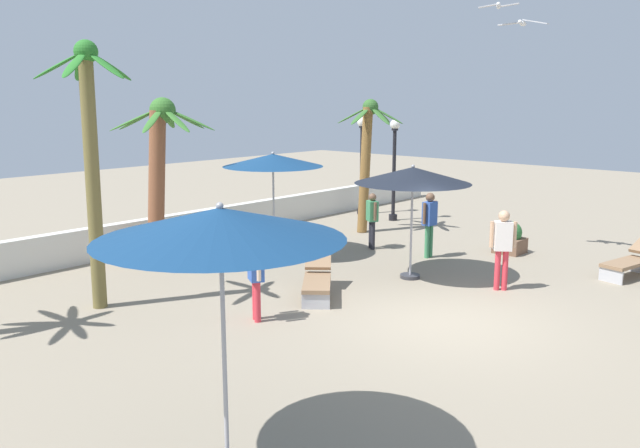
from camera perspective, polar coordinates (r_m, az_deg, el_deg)
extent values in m
plane|color=gray|center=(12.24, 11.02, -8.33)|extent=(56.00, 56.00, 0.00)
cube|color=silver|center=(18.14, -13.72, -0.66)|extent=(25.20, 0.30, 0.86)
cylinder|color=#A5A5AD|center=(7.09, -8.50, -11.48)|extent=(0.05, 0.05, 2.65)
cone|color=navy|center=(6.67, -8.85, 0.03)|extent=(2.62, 2.62, 0.33)
sphere|color=#99999E|center=(6.64, -8.90, 1.59)|extent=(0.08, 0.08, 0.08)
cylinder|color=#333338|center=(16.75, -4.08, -2.70)|extent=(0.53, 0.53, 0.08)
cylinder|color=#A5A5AD|center=(16.52, -4.14, 1.18)|extent=(0.05, 0.05, 2.38)
cone|color=navy|center=(16.34, -4.20, 5.68)|extent=(2.56, 2.56, 0.32)
sphere|color=#99999E|center=(16.33, -4.21, 6.29)|extent=(0.08, 0.08, 0.08)
cylinder|color=#333338|center=(14.83, 8.00, -4.61)|extent=(0.45, 0.45, 0.08)
cylinder|color=#A5A5AD|center=(14.58, 8.11, -0.55)|extent=(0.05, 0.05, 2.23)
cone|color=black|center=(14.38, 8.24, 4.31)|extent=(2.59, 2.59, 0.36)
sphere|color=#99999E|center=(14.36, 8.27, 5.09)|extent=(0.08, 0.08, 0.08)
cylinder|color=olive|center=(12.92, -19.52, 3.37)|extent=(0.31, 0.27, 4.87)
sphere|color=#287226|center=(12.86, -20.08, 14.19)|extent=(0.44, 0.44, 0.44)
ellipsoid|color=#287226|center=(13.12, -18.08, 13.12)|extent=(0.91, 0.24, 0.54)
ellipsoid|color=#287226|center=(13.34, -20.45, 12.93)|extent=(0.45, 0.92, 0.54)
ellipsoid|color=#287226|center=(12.91, -22.27, 12.89)|extent=(0.86, 0.67, 0.54)
ellipsoid|color=#287226|center=(12.40, -21.00, 13.08)|extent=(0.85, 0.70, 0.54)
ellipsoid|color=#287226|center=(12.47, -18.49, 13.23)|extent=(0.37, 0.93, 0.54)
cylinder|color=brown|center=(19.49, 4.02, 4.76)|extent=(0.52, 0.30, 3.78)
sphere|color=#336329|center=(19.55, 4.50, 10.32)|extent=(0.48, 0.48, 0.48)
ellipsoid|color=#336329|center=(19.98, 5.42, 9.62)|extent=(0.96, 0.21, 0.55)
ellipsoid|color=#336329|center=(20.01, 3.70, 9.65)|extent=(0.54, 0.97, 0.55)
ellipsoid|color=#336329|center=(19.61, 2.94, 9.63)|extent=(0.68, 0.92, 0.55)
ellipsoid|color=#336329|center=(19.11, 3.61, 9.58)|extent=(0.97, 0.27, 0.55)
ellipsoid|color=#336329|center=(19.11, 5.38, 9.56)|extent=(0.50, 0.97, 0.55)
ellipsoid|color=#336329|center=(19.44, 6.03, 9.57)|extent=(0.57, 0.96, 0.55)
cylinder|color=brown|center=(16.38, -14.30, 3.18)|extent=(0.68, 0.40, 3.76)
sphere|color=#356E29|center=(16.40, -13.80, 9.77)|extent=(0.64, 0.64, 0.64)
ellipsoid|color=#356E29|center=(16.80, -11.90, 9.15)|extent=(1.25, 0.23, 0.60)
ellipsoid|color=#356E29|center=(17.05, -13.31, 9.12)|extent=(1.04, 1.00, 0.60)
ellipsoid|color=#356E29|center=(16.76, -15.74, 8.97)|extent=(0.69, 1.22, 0.60)
ellipsoid|color=#356E29|center=(16.39, -16.12, 8.91)|extent=(1.15, 0.84, 0.60)
ellipsoid|color=#356E29|center=(15.78, -14.64, 8.92)|extent=(1.14, 0.87, 0.60)
ellipsoid|color=#356E29|center=(15.81, -12.66, 9.01)|extent=(0.36, 1.26, 0.60)
ellipsoid|color=#356E29|center=(16.23, -11.47, 9.11)|extent=(0.94, 1.09, 0.60)
cylinder|color=black|center=(21.68, 6.49, 0.59)|extent=(0.28, 0.28, 0.20)
cylinder|color=black|center=(21.47, 6.58, 4.30)|extent=(0.12, 0.12, 3.02)
cylinder|color=black|center=(21.34, 6.67, 8.34)|extent=(0.22, 0.22, 0.06)
sphere|color=white|center=(21.34, 6.68, 8.77)|extent=(0.33, 0.33, 0.33)
cylinder|color=black|center=(22.79, 3.67, 1.16)|extent=(0.28, 0.28, 0.20)
cylinder|color=black|center=(22.58, 3.71, 4.72)|extent=(0.12, 0.12, 3.05)
cylinder|color=black|center=(22.47, 3.76, 8.58)|extent=(0.22, 0.22, 0.06)
sphere|color=white|center=(22.46, 3.77, 9.02)|extent=(0.34, 0.34, 0.34)
cube|color=#B7B7BC|center=(12.53, -0.39, -6.82)|extent=(0.38, 0.45, 0.35)
cube|color=#B7B7BC|center=(13.77, -0.18, -5.15)|extent=(0.38, 0.45, 0.35)
cube|color=#8C6B4C|center=(13.10, -0.28, -5.21)|extent=(1.43, 1.32, 0.08)
cube|color=#8C6B4C|center=(13.84, -0.15, -3.08)|extent=(0.82, 0.82, 0.37)
cube|color=#B7B7BC|center=(15.68, 24.42, -4.14)|extent=(0.15, 0.55, 0.35)
cube|color=#8C6B4C|center=(16.20, 25.61, -3.14)|extent=(1.48, 0.83, 0.08)
cylinder|color=#3F8C59|center=(16.64, 9.49, -1.56)|extent=(0.12, 0.12, 0.85)
cylinder|color=#3F8C59|center=(16.77, 9.79, -1.47)|extent=(0.12, 0.12, 0.85)
cube|color=#3359B2|center=(16.56, 9.72, 0.93)|extent=(0.36, 0.25, 0.60)
sphere|color=brown|center=(16.49, 9.77, 2.35)|extent=(0.23, 0.23, 0.23)
cylinder|color=brown|center=(16.36, 9.26, 0.93)|extent=(0.08, 0.08, 0.54)
cylinder|color=brown|center=(16.75, 10.17, 1.14)|extent=(0.08, 0.08, 0.54)
cylinder|color=#D8333F|center=(14.20, 15.47, -3.96)|extent=(0.12, 0.12, 0.87)
cylinder|color=#D8333F|center=(14.24, 16.10, -3.96)|extent=(0.12, 0.12, 0.87)
cube|color=silver|center=(14.05, 15.95, -1.03)|extent=(0.41, 0.43, 0.62)
sphere|color=tan|center=(13.97, 16.04, 0.69)|extent=(0.24, 0.24, 0.24)
cylinder|color=tan|center=(14.00, 14.99, -0.89)|extent=(0.08, 0.08, 0.56)
cylinder|color=tan|center=(14.10, 16.91, -0.91)|extent=(0.08, 0.08, 0.56)
cylinder|color=#D8333F|center=(11.99, -5.75, -6.66)|extent=(0.12, 0.12, 0.77)
cylinder|color=#D8333F|center=(11.84, -5.58, -6.88)|extent=(0.12, 0.12, 0.77)
cube|color=#3359B2|center=(11.73, -5.72, -3.71)|extent=(0.39, 0.43, 0.54)
sphere|color=beige|center=(11.64, -5.76, -1.92)|extent=(0.21, 0.21, 0.21)
cylinder|color=beige|center=(11.95, -5.98, -3.31)|extent=(0.08, 0.08, 0.49)
cylinder|color=beige|center=(11.50, -5.46, -3.87)|extent=(0.08, 0.08, 0.49)
cylinder|color=#26262D|center=(17.56, 4.54, -0.90)|extent=(0.12, 0.12, 0.77)
cylinder|color=#26262D|center=(17.41, 4.71, -1.01)|extent=(0.12, 0.12, 0.77)
cube|color=#3F8C59|center=(17.36, 4.66, 1.17)|extent=(0.40, 0.43, 0.55)
sphere|color=brown|center=(17.30, 4.68, 2.40)|extent=(0.21, 0.21, 0.21)
cylinder|color=brown|center=(17.58, 4.41, 1.38)|extent=(0.08, 0.08, 0.49)
cylinder|color=brown|center=(17.14, 4.92, 1.12)|extent=(0.08, 0.08, 0.49)
ellipsoid|color=white|center=(17.16, 17.58, 16.61)|extent=(0.32, 0.12, 0.12)
sphere|color=white|center=(17.01, 17.34, 16.77)|extent=(0.10, 0.10, 0.10)
cube|color=silver|center=(17.03, 18.60, 16.66)|extent=(0.15, 0.63, 0.16)
cube|color=silver|center=(17.29, 16.58, 16.68)|extent=(0.15, 0.64, 0.05)
ellipsoid|color=white|center=(17.11, 15.57, 18.12)|extent=(0.34, 0.24, 0.12)
sphere|color=white|center=(16.95, 15.56, 18.30)|extent=(0.10, 0.10, 0.10)
cube|color=silver|center=(17.11, 16.42, 18.15)|extent=(0.33, 0.49, 0.08)
cube|color=silver|center=(17.13, 14.73, 18.22)|extent=(0.33, 0.49, 0.09)
cube|color=brown|center=(17.73, 16.49, -1.84)|extent=(0.70, 0.70, 0.40)
sphere|color=#2D6B33|center=(17.65, 16.56, -0.73)|extent=(0.60, 0.60, 0.60)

